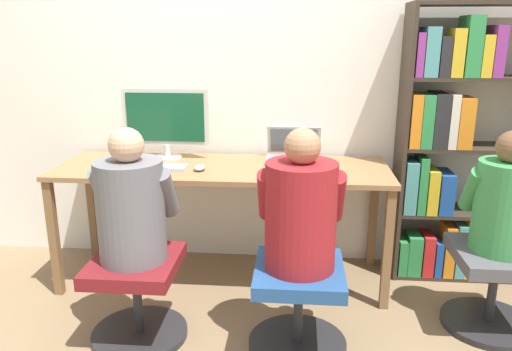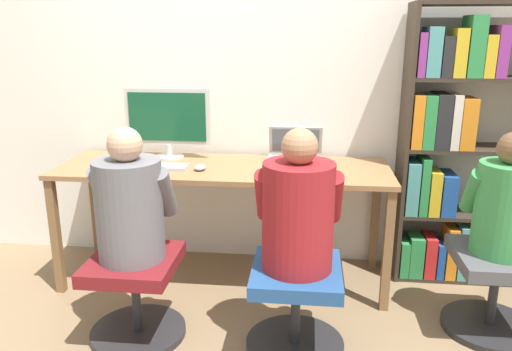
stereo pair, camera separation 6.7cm
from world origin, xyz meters
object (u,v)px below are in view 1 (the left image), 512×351
at_px(bookshelf, 453,149).
at_px(office_chair_side, 494,283).
at_px(person_at_monitor, 131,205).
at_px(person_at_laptop, 301,210).
at_px(person_near_shelf, 505,201).
at_px(desktop_monitor, 166,122).
at_px(office_chair_left, 137,292).
at_px(laptop, 293,153).
at_px(office_chair_right, 298,301).
at_px(keyboard, 150,167).

xyz_separation_m(bookshelf, office_chair_side, (0.10, -0.62, -0.60)).
distance_m(person_at_monitor, person_at_laptop, 0.84).
bearing_deg(person_near_shelf, bookshelf, 99.44).
height_order(desktop_monitor, office_chair_left, desktop_monitor).
height_order(laptop, office_chair_left, laptop).
distance_m(office_chair_right, office_chair_side, 1.09).
xyz_separation_m(office_chair_left, person_near_shelf, (1.90, 0.26, 0.47)).
bearing_deg(person_at_laptop, person_at_monitor, 178.46).
distance_m(keyboard, office_chair_left, 0.79).
bearing_deg(person_near_shelf, laptop, 150.13).
bearing_deg(desktop_monitor, person_at_monitor, -87.60).
bearing_deg(person_at_laptop, office_chair_right, -90.00).
distance_m(office_chair_right, person_at_laptop, 0.49).
xyz_separation_m(desktop_monitor, office_chair_side, (1.93, -0.61, -0.75)).
bearing_deg(laptop, bookshelf, -1.22).
distance_m(keyboard, person_at_laptop, 1.10).
relative_size(desktop_monitor, laptop, 1.60).
distance_m(desktop_monitor, person_at_monitor, 0.91).
height_order(desktop_monitor, office_chair_right, desktop_monitor).
distance_m(office_chair_left, bookshelf, 2.09).
xyz_separation_m(person_at_laptop, bookshelf, (0.95, 0.89, 0.11)).
xyz_separation_m(laptop, person_at_laptop, (0.05, -0.91, -0.06)).
bearing_deg(office_chair_right, person_near_shelf, 15.21).
height_order(office_chair_side, person_near_shelf, person_near_shelf).
xyz_separation_m(desktop_monitor, person_at_laptop, (0.88, -0.89, -0.26)).
relative_size(desktop_monitor, office_chair_right, 1.12).
bearing_deg(laptop, keyboard, -161.13).
xyz_separation_m(bookshelf, person_near_shelf, (0.10, -0.61, -0.13)).
bearing_deg(laptop, person_at_monitor, -131.74).
height_order(office_chair_right, person_at_monitor, person_at_monitor).
bearing_deg(bookshelf, person_at_laptop, -136.88).
height_order(office_chair_left, person_at_monitor, person_at_monitor).
height_order(person_at_laptop, bookshelf, bookshelf).
xyz_separation_m(laptop, keyboard, (-0.87, -0.30, -0.03)).
height_order(office_chair_left, bookshelf, bookshelf).
xyz_separation_m(keyboard, bookshelf, (1.87, 0.28, 0.09)).
bearing_deg(bookshelf, office_chair_left, -154.00).
relative_size(person_at_monitor, bookshelf, 0.39).
relative_size(office_chair_left, person_near_shelf, 0.78).
bearing_deg(person_at_laptop, person_near_shelf, 14.93).
xyz_separation_m(office_chair_side, person_near_shelf, (0.00, 0.01, 0.47)).
xyz_separation_m(laptop, person_near_shelf, (1.10, -0.63, -0.08)).
bearing_deg(person_at_monitor, desktop_monitor, 92.40).
bearing_deg(person_near_shelf, desktop_monitor, 162.57).
xyz_separation_m(person_at_monitor, person_near_shelf, (1.90, 0.26, -0.01)).
height_order(laptop, person_at_monitor, person_at_monitor).
height_order(desktop_monitor, person_at_laptop, desktop_monitor).
height_order(office_chair_right, bookshelf, bookshelf).
bearing_deg(keyboard, office_chair_right, -34.18).
distance_m(laptop, person_at_laptop, 0.92).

